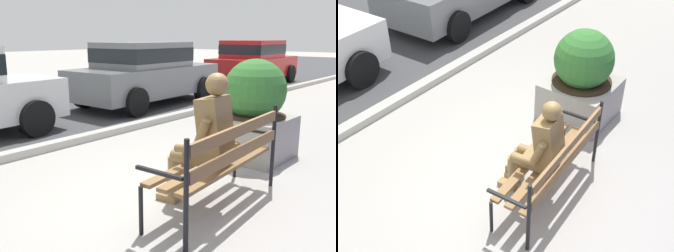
% 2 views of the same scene
% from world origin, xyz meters
% --- Properties ---
extents(ground_plane, '(80.00, 80.00, 0.00)m').
position_xyz_m(ground_plane, '(0.00, 0.00, 0.00)').
color(ground_plane, '#ADA8A0').
extents(curb_stone, '(60.00, 0.20, 0.12)m').
position_xyz_m(curb_stone, '(0.00, 2.90, 0.06)').
color(curb_stone, '#B2AFA8').
rests_on(curb_stone, ground).
extents(park_bench, '(1.83, 0.65, 0.95)m').
position_xyz_m(park_bench, '(0.20, -0.20, 0.54)').
color(park_bench, olive).
rests_on(park_bench, ground).
extents(bronze_statue_seated, '(0.61, 0.82, 1.37)m').
position_xyz_m(bronze_statue_seated, '(0.14, 0.01, 0.67)').
color(bronze_statue_seated, olive).
rests_on(bronze_statue_seated, ground).
extents(concrete_planter, '(0.98, 0.98, 1.40)m').
position_xyz_m(concrete_planter, '(1.92, 0.40, 0.66)').
color(concrete_planter, '#A8A399').
rests_on(concrete_planter, ground).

